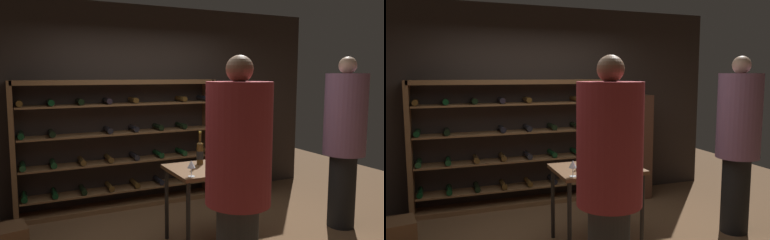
# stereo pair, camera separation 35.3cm
# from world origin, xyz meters

# --- Properties ---
(back_wall) EXTENTS (5.71, 0.10, 2.81)m
(back_wall) POSITION_xyz_m (0.00, 1.75, 1.40)
(back_wall) COLOR black
(back_wall) RESTS_ON ground
(wine_rack) EXTENTS (2.76, 0.32, 1.77)m
(wine_rack) POSITION_xyz_m (-0.31, 1.54, 0.87)
(wine_rack) COLOR brown
(wine_rack) RESTS_ON ground
(tasting_table) EXTENTS (0.91, 0.68, 0.85)m
(tasting_table) POSITION_xyz_m (0.28, 0.02, 0.74)
(tasting_table) COLOR brown
(tasting_table) RESTS_ON ground
(person_guest_blue_shirt) EXTENTS (0.48, 0.49, 2.05)m
(person_guest_blue_shirt) POSITION_xyz_m (1.93, -0.25, 1.13)
(person_guest_blue_shirt) COLOR black
(person_guest_blue_shirt) RESTS_ON ground
(person_guest_khaki) EXTENTS (0.50, 0.51, 1.98)m
(person_guest_khaki) POSITION_xyz_m (-0.09, -1.11, 1.09)
(person_guest_khaki) COLOR #2C2C2C
(person_guest_khaki) RESTS_ON ground
(wine_crate) EXTENTS (0.53, 0.42, 0.34)m
(wine_crate) POSITION_xyz_m (-1.80, 0.51, 0.17)
(wine_crate) COLOR brown
(wine_crate) RESTS_ON ground
(display_cabinet) EXTENTS (0.44, 0.36, 1.54)m
(display_cabinet) POSITION_xyz_m (1.43, 1.29, 0.77)
(display_cabinet) COLOR #4C2D1E
(display_cabinet) RESTS_ON ground
(wine_bottle_green_slim) EXTENTS (0.08, 0.08, 0.37)m
(wine_bottle_green_slim) POSITION_xyz_m (0.22, 0.17, 0.98)
(wine_bottle_green_slim) COLOR #4C3314
(wine_bottle_green_slim) RESTS_ON tasting_table
(wine_bottle_black_capsule) EXTENTS (0.08, 0.08, 0.36)m
(wine_bottle_black_capsule) POSITION_xyz_m (0.49, -0.12, 0.98)
(wine_bottle_black_capsule) COLOR #4C3314
(wine_bottle_black_capsule) RESTS_ON tasting_table
(wine_glass_stemmed_left) EXTENTS (0.08, 0.08, 0.16)m
(wine_glass_stemmed_left) POSITION_xyz_m (-0.08, -0.24, 0.97)
(wine_glass_stemmed_left) COLOR silver
(wine_glass_stemmed_left) RESTS_ON tasting_table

